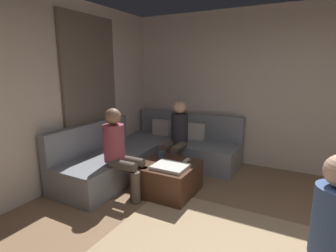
# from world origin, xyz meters

# --- Properties ---
(wall_back) EXTENTS (6.00, 0.12, 2.70)m
(wall_back) POSITION_xyz_m (0.00, 2.94, 1.35)
(wall_back) COLOR beige
(wall_back) RESTS_ON ground_plane
(wall_left) EXTENTS (0.12, 6.00, 2.70)m
(wall_left) POSITION_xyz_m (-2.94, 0.00, 1.35)
(wall_left) COLOR beige
(wall_left) RESTS_ON ground_plane
(curtain_panel) EXTENTS (0.06, 1.10, 2.50)m
(curtain_panel) POSITION_xyz_m (-2.84, 1.30, 1.25)
(curtain_panel) COLOR #726659
(curtain_panel) RESTS_ON ground_plane
(sectional_couch) EXTENTS (2.10, 2.55, 0.87)m
(sectional_couch) POSITION_xyz_m (-2.08, 1.88, 0.28)
(sectional_couch) COLOR gray
(sectional_couch) RESTS_ON ground_plane
(ottoman) EXTENTS (0.76, 0.76, 0.42)m
(ottoman) POSITION_xyz_m (-1.41, 1.21, 0.21)
(ottoman) COLOR #4C2D1E
(ottoman) RESTS_ON ground_plane
(folded_blanket) EXTENTS (0.44, 0.36, 0.04)m
(folded_blanket) POSITION_xyz_m (-1.31, 1.09, 0.44)
(folded_blanket) COLOR white
(folded_blanket) RESTS_ON ottoman
(coffee_mug) EXTENTS (0.08, 0.08, 0.10)m
(coffee_mug) POSITION_xyz_m (-1.63, 1.39, 0.47)
(coffee_mug) COLOR #334C72
(coffee_mug) RESTS_ON ottoman
(game_remote) EXTENTS (0.05, 0.15, 0.02)m
(game_remote) POSITION_xyz_m (-1.23, 1.43, 0.43)
(game_remote) COLOR white
(game_remote) RESTS_ON ottoman
(person_on_couch_back) EXTENTS (0.30, 0.60, 1.20)m
(person_on_couch_back) POSITION_xyz_m (-1.63, 1.93, 0.66)
(person_on_couch_back) COLOR brown
(person_on_couch_back) RESTS_ON ground_plane
(person_on_couch_side) EXTENTS (0.60, 0.30, 1.20)m
(person_on_couch_side) POSITION_xyz_m (-1.93, 0.84, 0.66)
(person_on_couch_side) COLOR brown
(person_on_couch_side) RESTS_ON ground_plane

